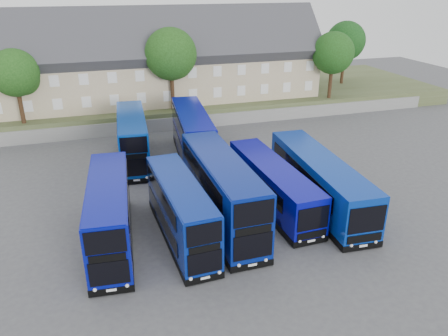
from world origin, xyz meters
TOP-DOWN VIEW (x-y plane):
  - ground at (0.00, 0.00)m, footprint 120.00×120.00m
  - retaining_wall at (0.00, 24.00)m, footprint 70.00×0.40m
  - earth_bank at (0.00, 34.00)m, footprint 80.00×20.00m
  - terrace_row at (-3.00, 30.00)m, footprint 48.00×10.40m
  - dd_front_left at (-6.64, 2.14)m, footprint 3.35×10.92m
  - dd_front_mid at (-2.21, 1.40)m, footprint 2.87×10.32m
  - dd_front_right at (0.94, 2.65)m, footprint 2.93×12.04m
  - dd_rear_left at (-3.69, 16.08)m, footprint 3.32×11.16m
  - dd_rear_right at (1.76, 14.80)m, footprint 3.78×11.89m
  - coach_east_a at (5.34, 3.96)m, footprint 2.96×12.09m
  - coach_east_b at (8.81, 3.20)m, footprint 3.55×13.59m
  - tree_west at (-13.85, 25.10)m, footprint 4.80×4.80m
  - tree_mid at (2.15, 25.60)m, footprint 5.76×5.76m
  - tree_east at (22.15, 25.10)m, footprint 5.12×5.12m
  - tree_far at (28.15, 32.10)m, footprint 5.44×5.44m

SIDE VIEW (x-z plane):
  - ground at x=0.00m, z-range 0.00..0.00m
  - retaining_wall at x=0.00m, z-range 0.00..1.50m
  - earth_bank at x=0.00m, z-range 0.00..2.00m
  - coach_east_a at x=5.34m, z-range -0.03..3.25m
  - coach_east_b at x=8.81m, z-range -0.03..3.65m
  - dd_front_mid at x=-2.21m, z-range -0.04..4.02m
  - dd_front_left at x=-6.64m, z-range -0.04..4.24m
  - dd_rear_left at x=-3.69m, z-range -0.04..4.34m
  - dd_rear_right at x=1.76m, z-range -0.04..4.61m
  - dd_front_right at x=0.94m, z-range -0.04..4.73m
  - terrace_row at x=-3.00m, z-range 1.00..12.20m
  - tree_west at x=-13.85m, z-range 3.23..10.88m
  - tree_east at x=22.15m, z-range 3.31..11.47m
  - tree_far at x=28.15m, z-range 3.39..12.06m
  - tree_mid at x=2.15m, z-range 3.48..12.66m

